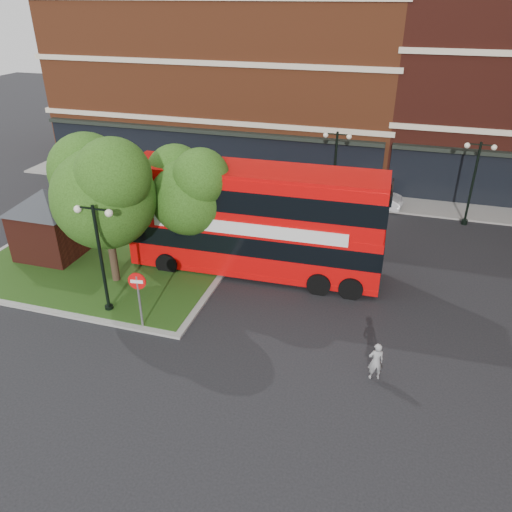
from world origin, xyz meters
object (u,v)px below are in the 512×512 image
(woman, at_px, (376,361))
(car_silver, at_px, (220,178))
(bus, at_px, (255,214))
(car_white, at_px, (369,196))

(woman, xyz_separation_m, car_silver, (-12.16, 16.81, 0.02))
(bus, height_order, car_white, bus)
(car_white, bearing_deg, woman, -165.94)
(car_silver, height_order, car_white, car_silver)
(woman, relative_size, car_white, 0.36)
(car_silver, bearing_deg, bus, -150.89)
(woman, xyz_separation_m, car_white, (-1.80, 16.50, -0.07))
(bus, height_order, woman, bus)
(bus, relative_size, car_silver, 2.67)
(car_silver, xyz_separation_m, car_white, (10.36, -0.31, -0.08))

